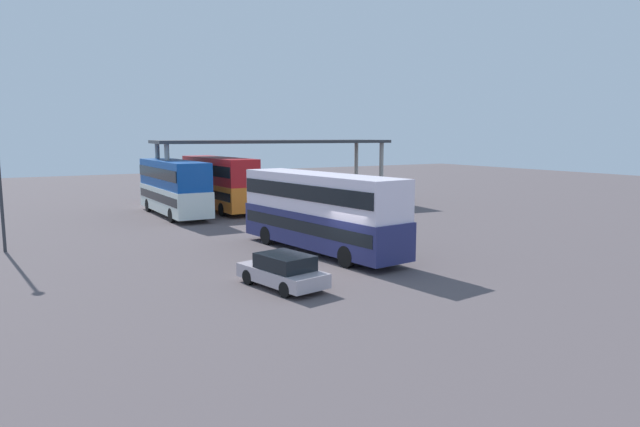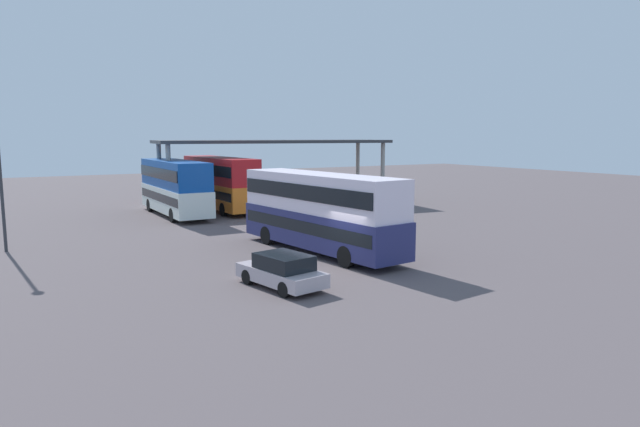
{
  "view_description": "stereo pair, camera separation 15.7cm",
  "coord_description": "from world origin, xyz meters",
  "px_view_note": "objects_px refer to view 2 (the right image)",
  "views": [
    {
      "loc": [
        -13.25,
        -20.44,
        5.92
      ],
      "look_at": [
        0.92,
        3.77,
        2.0
      ],
      "focal_mm": 31.28,
      "sensor_mm": 36.0,
      "label": 1
    },
    {
      "loc": [
        -13.11,
        -20.51,
        5.92
      ],
      "look_at": [
        0.92,
        3.77,
        2.0
      ],
      "focal_mm": 31.28,
      "sensor_mm": 36.0,
      "label": 2
    }
  ],
  "objects_px": {
    "double_decker_main": "(320,209)",
    "parked_hatchback": "(282,271)",
    "double_decker_mid_row": "(220,181)",
    "double_decker_near_canopy": "(175,185)"
  },
  "relations": [
    {
      "from": "parked_hatchback",
      "to": "double_decker_near_canopy",
      "type": "distance_m",
      "value": 22.12
    },
    {
      "from": "double_decker_main",
      "to": "double_decker_near_canopy",
      "type": "height_order",
      "value": "double_decker_near_canopy"
    },
    {
      "from": "parked_hatchback",
      "to": "double_decker_near_canopy",
      "type": "height_order",
      "value": "double_decker_near_canopy"
    },
    {
      "from": "parked_hatchback",
      "to": "double_decker_near_canopy",
      "type": "bearing_deg",
      "value": -15.8
    },
    {
      "from": "double_decker_main",
      "to": "parked_hatchback",
      "type": "height_order",
      "value": "double_decker_main"
    },
    {
      "from": "double_decker_main",
      "to": "double_decker_mid_row",
      "type": "xyz_separation_m",
      "value": [
        1.23,
        18.08,
        0.1
      ]
    },
    {
      "from": "double_decker_near_canopy",
      "to": "parked_hatchback",
      "type": "bearing_deg",
      "value": 174.58
    },
    {
      "from": "parked_hatchback",
      "to": "double_decker_mid_row",
      "type": "height_order",
      "value": "double_decker_mid_row"
    },
    {
      "from": "double_decker_near_canopy",
      "to": "double_decker_mid_row",
      "type": "relative_size",
      "value": 0.99
    },
    {
      "from": "parked_hatchback",
      "to": "double_decker_mid_row",
      "type": "xyz_separation_m",
      "value": [
        5.89,
        23.18,
        1.64
      ]
    }
  ]
}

